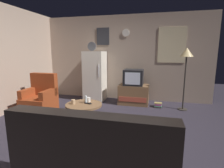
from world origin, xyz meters
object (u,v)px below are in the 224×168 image
Objects in this scene: fridge at (95,76)px; wine_glass at (86,99)px; tv_stand at (134,94)px; coffee_table at (84,115)px; remote_control at (88,103)px; mug_ceramic_white at (89,100)px; book_stack at (158,105)px; mug_ceramic_tan at (73,102)px; couch at (96,159)px; crt_tv at (134,77)px; armchair at (40,99)px; standing_lamp at (186,57)px.

wine_glass is at bearing -76.08° from fridge.
wine_glass reaches higher than tv_stand.
coffee_table is 4.80× the size of remote_control.
book_stack is (1.43, 1.46, -0.45)m from mug_ceramic_white.
couch is (0.95, -1.37, -0.20)m from mug_ceramic_tan.
wine_glass is at bearing 115.94° from couch.
remote_control is 2.16m from book_stack.
mug_ceramic_tan is 0.60× the size of remote_control.
mug_ceramic_tan reaches higher than book_stack.
fridge reaches higher than mug_ceramic_tan.
mug_ceramic_tan is (-0.96, -1.85, -0.26)m from crt_tv.
tv_stand is 0.50m from crt_tv.
fridge reaches higher than wine_glass.
coffee_table is (-0.77, -1.80, -0.04)m from tv_stand.
mug_ceramic_tan is 0.45× the size of book_stack.
mug_ceramic_white is 1.47m from armchair.
remote_control is 0.75× the size of book_stack.
wine_glass is 0.09× the size of couch.
coffee_table is 4.80× the size of wine_glass.
remote_control reaches higher than coffee_table.
wine_glass is (0.02, 0.06, 0.31)m from coffee_table.
mug_ceramic_tan is at bearing -82.95° from fridge.
crt_tv is 0.75× the size of coffee_table.
mug_ceramic_tan is (0.25, -2.00, -0.24)m from fridge.
mug_ceramic_white and mug_ceramic_tan have the same top height.
fridge is 2.06m from coffee_table.
mug_ceramic_tan is at bearing -26.00° from armchair.
mug_ceramic_white is 0.15m from remote_control.
armchair is at bearing 154.00° from mug_ceramic_tan.
standing_lamp is at bearing 17.18° from armchair.
crt_tv is 1.80m from mug_ceramic_white.
book_stack is (0.72, 3.06, -0.25)m from couch.
coffee_table is 8.00× the size of mug_ceramic_white.
couch is (-0.01, -3.22, -0.46)m from crt_tv.
coffee_table is 0.33m from mug_ceramic_white.
crt_tv reaches higher than tv_stand.
remote_control is (-0.70, -1.77, 0.21)m from tv_stand.
tv_stand is 1.96m from coffee_table.
couch reaches higher than mug_ceramic_tan.
couch is at bearing -70.54° from fridge.
fridge reaches higher than remote_control.
coffee_table is at bearing -77.16° from fridge.
fridge is 2.03m from mug_ceramic_tan.
fridge reaches higher than crt_tv.
tv_stand is 1.56× the size of crt_tv.
standing_lamp is 10.60× the size of wine_glass.
couch reaches higher than tv_stand.
fridge is at bearing 172.99° from tv_stand.
book_stack is (1.39, 1.60, -0.42)m from remote_control.
coffee_table is 1.62m from couch.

